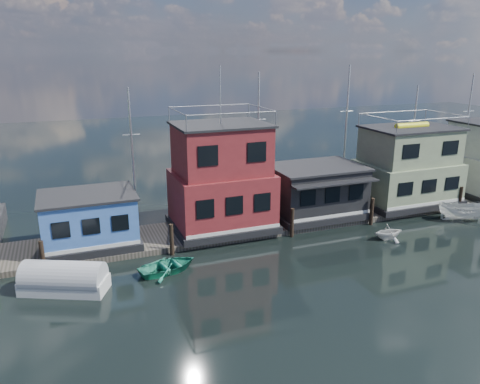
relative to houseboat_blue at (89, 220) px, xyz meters
name	(u,v)px	position (x,y,z in m)	size (l,w,h in m)	color
ground	(422,282)	(18.00, -12.00, -2.21)	(160.00, 160.00, 0.00)	black
dock	(320,216)	(18.00, 0.00, -2.01)	(48.00, 5.00, 0.40)	#595147
houseboat_blue	(89,220)	(0.00, 0.00, 0.00)	(6.40, 4.90, 3.66)	black
houseboat_red	(221,180)	(9.50, 0.00, 1.90)	(7.40, 5.90, 11.86)	black
houseboat_dark	(316,191)	(17.50, -0.02, 0.21)	(7.40, 6.10, 4.06)	black
houseboat_green	(407,167)	(26.50, 0.00, 1.34)	(8.40, 5.90, 7.03)	black
pilings	(335,217)	(17.67, -2.80, -1.11)	(42.28, 0.28, 2.20)	#2D2116
background_masts	(334,136)	(22.76, 6.00, 3.35)	(36.40, 0.16, 12.00)	silver
dinghy_teal	(168,266)	(4.21, -5.16, -1.82)	(2.65, 3.71, 0.77)	#289474
dinghy_white	(388,232)	(20.33, -5.78, -1.61)	(1.96, 2.27, 1.20)	silver
motorboat	(465,211)	(28.60, -4.71, -1.41)	(1.56, 4.14, 1.60)	silver
tarp_runabout	(64,280)	(-1.87, -5.51, -1.48)	(5.13, 3.69, 1.94)	silver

